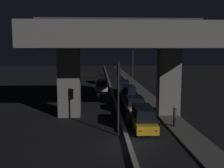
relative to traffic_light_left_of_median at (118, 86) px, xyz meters
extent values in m
plane|color=black|center=(0.56, -2.17, -3.82)|extent=(200.00, 200.00, 0.00)
cube|color=gray|center=(0.56, 32.83, -3.69)|extent=(0.32, 126.00, 0.26)
cube|color=#5B5956|center=(5.34, 25.83, -3.75)|extent=(2.06, 126.00, 0.13)
cube|color=slate|center=(-4.35, 6.19, -0.51)|extent=(2.12, 1.38, 6.61)
cube|color=slate|center=(5.47, 6.19, -0.51)|extent=(2.12, 1.38, 6.61)
cube|color=slate|center=(0.56, 6.19, 3.81)|extent=(16.17, 12.75, 2.04)
cube|color=#333335|center=(0.56, 6.19, 5.28)|extent=(16.17, 0.40, 0.90)
cylinder|color=black|center=(0.00, -0.10, -1.00)|extent=(0.14, 0.14, 5.63)
cube|color=black|center=(0.00, 0.08, 1.14)|extent=(0.30, 0.28, 0.95)
sphere|color=red|center=(0.00, 0.23, 1.43)|extent=(0.18, 0.18, 0.18)
sphere|color=black|center=(0.00, 0.23, 1.14)|extent=(0.18, 0.18, 0.18)
sphere|color=black|center=(0.00, 0.23, 0.84)|extent=(0.18, 0.18, 0.18)
cylinder|color=#2D2D30|center=(5.17, 31.97, 0.29)|extent=(0.18, 0.18, 8.21)
cylinder|color=#2D2D30|center=(4.35, 31.97, 4.25)|extent=(1.64, 0.10, 0.10)
ellipsoid|color=#F2B759|center=(3.53, 31.97, 4.15)|extent=(0.56, 0.32, 0.24)
cube|color=gold|center=(2.13, 1.19, -3.18)|extent=(1.70, 4.64, 0.68)
cube|color=black|center=(2.13, 1.31, -2.37)|extent=(1.49, 3.34, 0.94)
cylinder|color=black|center=(1.34, 2.72, -3.52)|extent=(0.21, 0.59, 0.58)
cylinder|color=black|center=(2.95, 2.71, -3.52)|extent=(0.21, 0.59, 0.58)
cylinder|color=black|center=(1.31, -0.33, -3.52)|extent=(0.21, 0.59, 0.58)
cylinder|color=black|center=(2.92, -0.34, -3.52)|extent=(0.21, 0.59, 0.58)
cube|color=red|center=(1.53, -1.13, -3.15)|extent=(0.18, 0.03, 0.11)
cube|color=red|center=(2.68, -1.14, -3.15)|extent=(0.18, 0.03, 0.11)
cube|color=gray|center=(2.20, 7.02, -3.17)|extent=(1.86, 4.22, 0.66)
cube|color=black|center=(2.20, 7.02, -2.46)|extent=(1.62, 2.54, 0.77)
cylinder|color=black|center=(1.30, 8.40, -3.50)|extent=(0.21, 0.63, 0.63)
cylinder|color=black|center=(3.07, 8.42, -3.50)|extent=(0.21, 0.63, 0.63)
cylinder|color=black|center=(1.33, 5.63, -3.50)|extent=(0.21, 0.63, 0.63)
cylinder|color=black|center=(3.10, 5.65, -3.50)|extent=(0.21, 0.63, 0.63)
cube|color=red|center=(1.59, 4.91, -3.14)|extent=(0.18, 0.03, 0.11)
cube|color=red|center=(2.86, 4.92, -3.14)|extent=(0.18, 0.03, 0.11)
cube|color=gray|center=(2.35, 14.22, -3.17)|extent=(1.86, 4.75, 0.67)
cube|color=black|center=(2.35, 14.34, -2.37)|extent=(1.63, 3.42, 0.93)
cylinder|color=black|center=(1.49, 15.79, -3.50)|extent=(0.21, 0.63, 0.63)
cylinder|color=black|center=(3.25, 15.77, -3.50)|extent=(0.21, 0.63, 0.63)
cylinder|color=black|center=(1.45, 12.67, -3.50)|extent=(0.21, 0.63, 0.63)
cylinder|color=black|center=(3.21, 12.65, -3.50)|extent=(0.21, 0.63, 0.63)
cube|color=red|center=(1.69, 11.86, -3.13)|extent=(0.18, 0.03, 0.11)
cube|color=red|center=(2.95, 11.84, -3.13)|extent=(0.18, 0.03, 0.11)
cube|color=black|center=(2.30, 20.39, -3.12)|extent=(2.02, 4.10, 0.75)
cube|color=black|center=(2.31, 20.49, -2.32)|extent=(1.74, 2.97, 0.85)
cylinder|color=black|center=(1.48, 21.76, -3.50)|extent=(0.23, 0.64, 0.63)
cylinder|color=black|center=(3.26, 21.67, -3.50)|extent=(0.23, 0.64, 0.63)
cylinder|color=black|center=(1.35, 19.11, -3.50)|extent=(0.23, 0.64, 0.63)
cylinder|color=black|center=(3.13, 19.03, -3.50)|extent=(0.23, 0.64, 0.63)
cube|color=red|center=(1.57, 18.41, -3.09)|extent=(0.18, 0.04, 0.11)
cube|color=red|center=(2.84, 18.35, -3.09)|extent=(0.18, 0.04, 0.11)
cube|color=silver|center=(-1.03, 22.20, -3.15)|extent=(2.00, 4.69, 0.69)
cube|color=black|center=(-1.03, 22.09, -2.38)|extent=(1.74, 3.39, 0.86)
cylinder|color=black|center=(-0.15, 20.65, -3.49)|extent=(0.22, 0.65, 0.64)
cylinder|color=black|center=(-1.99, 20.69, -3.49)|extent=(0.22, 0.65, 0.64)
cylinder|color=black|center=(-0.07, 23.71, -3.49)|extent=(0.22, 0.65, 0.64)
cylinder|color=black|center=(-1.91, 23.76, -3.49)|extent=(0.22, 0.65, 0.64)
cube|color=white|center=(-0.31, 24.52, -3.25)|extent=(0.18, 0.03, 0.11)
cube|color=white|center=(-1.62, 24.55, -3.25)|extent=(0.18, 0.03, 0.11)
cube|color=#591414|center=(-1.24, 33.29, -3.14)|extent=(1.79, 4.13, 0.77)
cube|color=black|center=(-1.24, 33.50, -2.54)|extent=(1.57, 1.98, 0.43)
cylinder|color=black|center=(-0.37, 31.93, -3.52)|extent=(0.20, 0.59, 0.58)
cylinder|color=black|center=(-2.10, 31.93, -3.52)|extent=(0.20, 0.59, 0.58)
cylinder|color=black|center=(-0.38, 34.65, -3.52)|extent=(0.20, 0.59, 0.58)
cylinder|color=black|center=(-2.11, 34.65, -3.52)|extent=(0.20, 0.59, 0.58)
cube|color=white|center=(-0.62, 35.36, -3.25)|extent=(0.18, 0.03, 0.11)
cube|color=white|center=(-1.87, 35.36, -3.25)|extent=(0.18, 0.03, 0.11)
cylinder|color=black|center=(1.03, 3.00, -3.51)|extent=(0.09, 0.61, 0.60)
cylinder|color=black|center=(1.06, 1.73, -3.51)|extent=(0.11, 0.61, 0.60)
cube|color=black|center=(1.05, 2.37, -3.29)|extent=(0.26, 0.97, 0.32)
cylinder|color=#26593F|center=(1.05, 2.37, -2.85)|extent=(0.33, 0.33, 0.56)
sphere|color=black|center=(1.05, 2.37, -2.45)|extent=(0.24, 0.24, 0.24)
cube|color=red|center=(1.07, 1.68, -3.29)|extent=(0.08, 0.03, 0.08)
cylinder|color=black|center=(1.40, 11.81, -3.52)|extent=(0.11, 0.60, 0.59)
cylinder|color=black|center=(1.34, 10.53, -3.52)|extent=(0.13, 0.60, 0.59)
cube|color=maroon|center=(1.37, 11.17, -3.30)|extent=(0.29, 0.98, 0.32)
cylinder|color=#3F3F44|center=(1.37, 11.17, -2.87)|extent=(0.34, 0.34, 0.53)
sphere|color=black|center=(1.37, 11.17, -2.49)|extent=(0.24, 0.24, 0.24)
cube|color=red|center=(1.33, 10.48, -3.30)|extent=(0.08, 0.03, 0.08)
cylinder|color=black|center=(1.32, 18.82, -3.50)|extent=(0.13, 0.64, 0.64)
cylinder|color=black|center=(1.42, 17.49, -3.50)|extent=(0.15, 0.64, 0.64)
cube|color=silver|center=(1.37, 18.15, -3.28)|extent=(0.32, 1.03, 0.32)
cylinder|color=navy|center=(1.37, 18.15, -2.87)|extent=(0.34, 0.34, 0.49)
sphere|color=black|center=(1.37, 18.15, -2.51)|extent=(0.24, 0.24, 0.24)
cube|color=red|center=(1.42, 17.44, -3.28)|extent=(0.08, 0.04, 0.08)
cylinder|color=black|center=(4.87, 1.75, -3.27)|extent=(0.26, 0.26, 0.84)
cylinder|color=#3F3F44|center=(4.87, 1.75, -2.50)|extent=(0.30, 0.30, 0.70)
sphere|color=tan|center=(4.87, 1.75, -2.04)|extent=(0.23, 0.23, 0.23)
camera|label=1|loc=(-1.40, -19.28, 2.55)|focal=42.00mm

